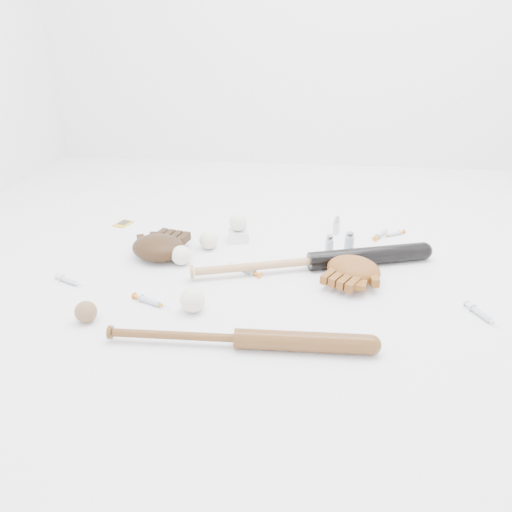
# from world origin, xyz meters

# --- Properties ---
(bat_dark) EXTENTS (0.93, 0.36, 0.07)m
(bat_dark) POSITION_xyz_m (0.16, 0.06, 0.04)
(bat_dark) COLOR black
(bat_dark) RESTS_ON ground
(bat_wood) EXTENTS (0.80, 0.09, 0.06)m
(bat_wood) POSITION_xyz_m (-0.04, -0.45, 0.03)
(bat_wood) COLOR brown
(bat_wood) RESTS_ON ground
(glove_dark) EXTENTS (0.31, 0.31, 0.09)m
(glove_dark) POSITION_xyz_m (-0.44, 0.09, 0.05)
(glove_dark) COLOR black
(glove_dark) RESTS_ON ground
(glove_tan) EXTENTS (0.32, 0.32, 0.08)m
(glove_tan) POSITION_xyz_m (0.31, -0.00, 0.04)
(glove_tan) COLOR brown
(glove_tan) RESTS_ON ground
(trading_card) EXTENTS (0.08, 0.10, 0.00)m
(trading_card) POSITION_xyz_m (-0.70, 0.40, 0.00)
(trading_card) COLOR gold
(trading_card) RESTS_ON ground
(pedestal) EXTENTS (0.10, 0.10, 0.05)m
(pedestal) POSITION_xyz_m (-0.15, 0.29, 0.02)
(pedestal) COLOR white
(pedestal) RESTS_ON ground
(baseball_on_pedestal) EXTENTS (0.08, 0.08, 0.08)m
(baseball_on_pedestal) POSITION_xyz_m (-0.15, 0.29, 0.08)
(baseball_on_pedestal) COLOR white
(baseball_on_pedestal) RESTS_ON pedestal
(baseball_left) EXTENTS (0.08, 0.08, 0.08)m
(baseball_left) POSITION_xyz_m (-0.34, 0.04, 0.04)
(baseball_left) COLOR white
(baseball_left) RESTS_ON ground
(baseball_upper) EXTENTS (0.08, 0.08, 0.08)m
(baseball_upper) POSITION_xyz_m (-0.26, 0.20, 0.04)
(baseball_upper) COLOR white
(baseball_upper) RESTS_ON ground
(baseball_mid) EXTENTS (0.08, 0.08, 0.08)m
(baseball_mid) POSITION_xyz_m (-0.22, -0.28, 0.04)
(baseball_mid) COLOR white
(baseball_mid) RESTS_ON ground
(baseball_aged) EXTENTS (0.07, 0.07, 0.07)m
(baseball_aged) POSITION_xyz_m (-0.53, -0.37, 0.03)
(baseball_aged) COLOR brown
(baseball_aged) RESTS_ON ground
(syringe_0) EXTENTS (0.17, 0.09, 0.02)m
(syringe_0) POSITION_xyz_m (-0.37, -0.25, 0.01)
(syringe_0) COLOR #ADBCC6
(syringe_0) RESTS_ON ground
(syringe_1) EXTENTS (0.16, 0.12, 0.02)m
(syringe_1) POSITION_xyz_m (-0.08, 0.01, 0.01)
(syringe_1) COLOR #ADBCC6
(syringe_1) RESTS_ON ground
(syringe_2) EXTENTS (0.10, 0.15, 0.02)m
(syringe_2) POSITION_xyz_m (0.45, 0.41, 0.01)
(syringe_2) COLOR #ADBCC6
(syringe_2) RESTS_ON ground
(syringe_3) EXTENTS (0.10, 0.16, 0.02)m
(syringe_3) POSITION_xyz_m (0.70, -0.20, 0.01)
(syringe_3) COLOR #ADBCC6
(syringe_3) RESTS_ON ground
(syringe_4) EXTENTS (0.13, 0.09, 0.02)m
(syringe_4) POSITION_xyz_m (0.51, 0.42, 0.01)
(syringe_4) COLOR #ADBCC6
(syringe_4) RESTS_ON ground
(syringe_5) EXTENTS (0.15, 0.09, 0.02)m
(syringe_5) POSITION_xyz_m (-0.70, -0.15, 0.01)
(syringe_5) COLOR #ADBCC6
(syringe_5) RESTS_ON ground
(vial_0) EXTENTS (0.02, 0.02, 0.06)m
(vial_0) POSITION_xyz_m (0.27, 0.45, 0.03)
(vial_0) COLOR silver
(vial_0) RESTS_ON ground
(vial_1) EXTENTS (0.03, 0.03, 0.07)m
(vial_1) POSITION_xyz_m (0.26, 0.40, 0.03)
(vial_1) COLOR silver
(vial_1) RESTS_ON ground
(vial_2) EXTENTS (0.03, 0.03, 0.08)m
(vial_2) POSITION_xyz_m (0.23, 0.19, 0.04)
(vial_2) COLOR silver
(vial_2) RESTS_ON ground
(vial_3) EXTENTS (0.04, 0.04, 0.09)m
(vial_3) POSITION_xyz_m (0.30, 0.22, 0.05)
(vial_3) COLOR silver
(vial_3) RESTS_ON ground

